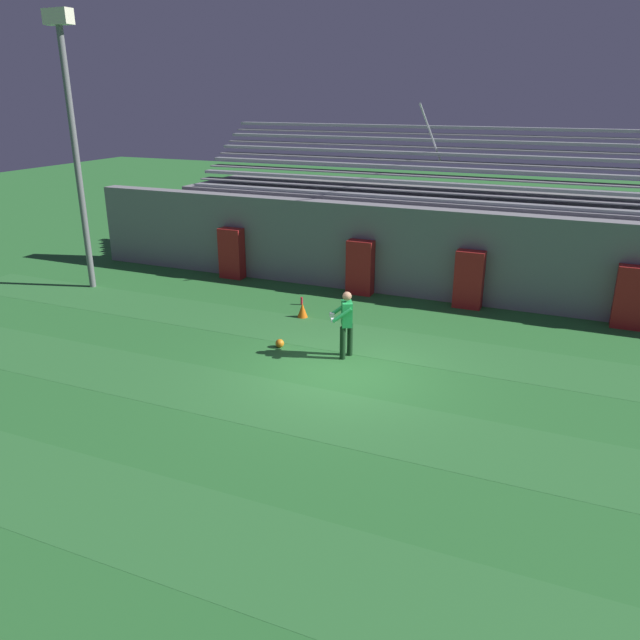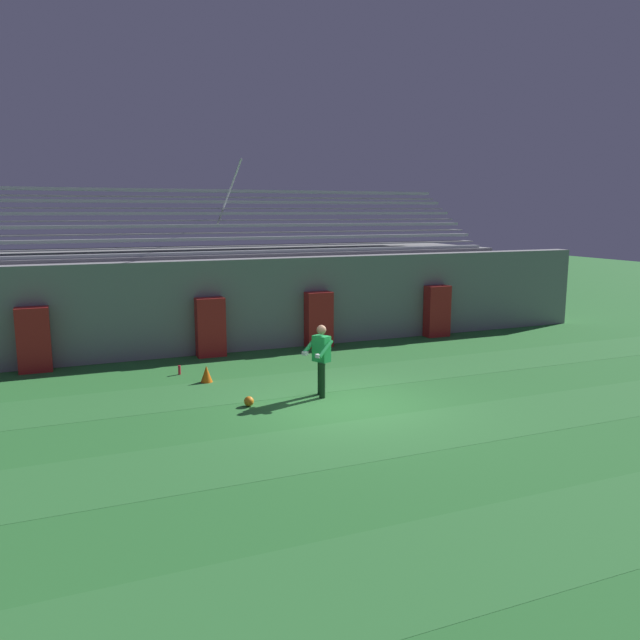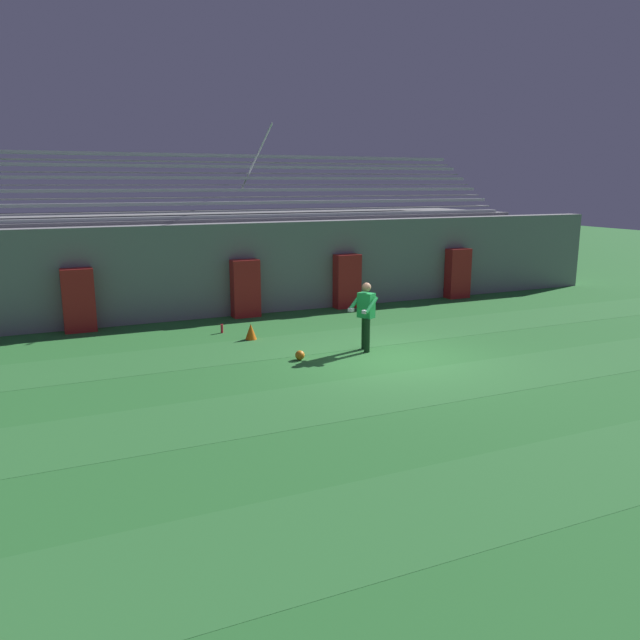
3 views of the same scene
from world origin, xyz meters
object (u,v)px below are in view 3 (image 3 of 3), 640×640
(padding_pillar_far_left, at_px, (79,300))
(water_bottle, at_px, (222,329))
(goalkeeper, at_px, (366,312))
(padding_pillar_gate_left, at_px, (245,288))
(soccer_ball, at_px, (300,355))
(traffic_cone, at_px, (251,332))
(padding_pillar_gate_right, at_px, (347,281))
(padding_pillar_far_right, at_px, (458,273))

(padding_pillar_far_left, bearing_deg, water_bottle, -26.85)
(goalkeeper, bearing_deg, water_bottle, 129.78)
(padding_pillar_gate_left, bearing_deg, soccer_ball, -93.62)
(soccer_ball, height_order, traffic_cone, traffic_cone)
(padding_pillar_gate_left, relative_size, padding_pillar_far_left, 1.00)
(padding_pillar_gate_right, bearing_deg, padding_pillar_far_right, 0.00)
(padding_pillar_far_left, height_order, water_bottle, padding_pillar_far_left)
(padding_pillar_far_left, distance_m, goalkeeper, 7.92)
(padding_pillar_gate_left, xyz_separation_m, padding_pillar_far_right, (7.80, 0.00, 0.00))
(padding_pillar_far_right, xyz_separation_m, traffic_cone, (-8.55, -2.77, -0.66))
(padding_pillar_gate_left, relative_size, traffic_cone, 4.14)
(padding_pillar_far_right, bearing_deg, padding_pillar_gate_left, 180.00)
(padding_pillar_gate_right, height_order, traffic_cone, padding_pillar_gate_right)
(padding_pillar_gate_left, height_order, soccer_ball, padding_pillar_gate_left)
(traffic_cone, bearing_deg, padding_pillar_gate_right, 33.50)
(padding_pillar_gate_left, xyz_separation_m, padding_pillar_gate_right, (3.44, 0.00, 0.00))
(padding_pillar_far_left, bearing_deg, padding_pillar_far_right, 0.00)
(goalkeeper, distance_m, soccer_ball, 1.95)
(soccer_ball, bearing_deg, padding_pillar_far_left, 130.98)
(goalkeeper, distance_m, water_bottle, 4.26)
(padding_pillar_gate_right, xyz_separation_m, padding_pillar_far_right, (4.36, 0.00, 0.00))
(padding_pillar_gate_right, bearing_deg, goalkeeper, -111.95)
(padding_pillar_gate_right, height_order, goalkeeper, padding_pillar_gate_right)
(padding_pillar_gate_left, distance_m, water_bottle, 2.28)
(padding_pillar_far_left, relative_size, soccer_ball, 7.90)
(padding_pillar_gate_right, distance_m, padding_pillar_far_left, 8.16)
(padding_pillar_far_left, relative_size, traffic_cone, 4.14)
(padding_pillar_gate_left, xyz_separation_m, goalkeeper, (1.43, -4.98, 0.09))
(traffic_cone, bearing_deg, water_bottle, 116.13)
(padding_pillar_far_right, height_order, soccer_ball, padding_pillar_far_right)
(padding_pillar_gate_right, relative_size, padding_pillar_far_left, 1.00)
(padding_pillar_gate_right, relative_size, traffic_cone, 4.14)
(padding_pillar_far_right, bearing_deg, goalkeeper, -142.00)
(padding_pillar_gate_right, height_order, soccer_ball, padding_pillar_gate_right)
(padding_pillar_gate_left, xyz_separation_m, water_bottle, (-1.24, -1.76, -0.75))
(padding_pillar_gate_left, relative_size, padding_pillar_gate_right, 1.00)
(padding_pillar_gate_left, distance_m, goalkeeper, 5.18)
(padding_pillar_far_left, xyz_separation_m, soccer_ball, (4.40, -5.07, -0.76))
(padding_pillar_far_left, distance_m, traffic_cone, 4.89)
(padding_pillar_gate_right, distance_m, goalkeeper, 5.37)
(traffic_cone, bearing_deg, padding_pillar_gate_left, 74.86)
(padding_pillar_far_right, height_order, traffic_cone, padding_pillar_far_right)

